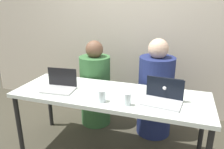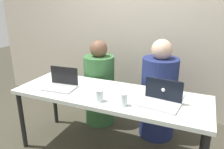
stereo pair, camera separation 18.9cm
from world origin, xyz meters
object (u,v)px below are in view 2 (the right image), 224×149
at_px(laptop_front_right, 161,100).
at_px(laptop_back_right, 165,93).
at_px(water_glass_center, 100,96).
at_px(person_on_left, 99,87).
at_px(laptop_front_left, 61,84).
at_px(water_glass_right, 124,101).
at_px(person_on_right, 158,95).

bearing_deg(laptop_front_right, laptop_back_right, 92.70).
xyz_separation_m(laptop_front_right, water_glass_center, (-0.54, -0.16, 0.00)).
xyz_separation_m(person_on_left, laptop_back_right, (0.94, -0.46, 0.26)).
bearing_deg(laptop_front_left, laptop_front_right, -3.60).
bearing_deg(laptop_back_right, laptop_front_right, 88.97).
bearing_deg(laptop_back_right, laptop_front_left, 12.40).
bearing_deg(water_glass_center, water_glass_right, 0.88).
relative_size(person_on_left, laptop_front_left, 3.34).
relative_size(laptop_front_left, water_glass_center, 3.09).
relative_size(person_on_right, water_glass_center, 10.92).
distance_m(person_on_left, water_glass_center, 0.90).
distance_m(person_on_right, laptop_front_right, 0.67).
relative_size(person_on_left, water_glass_center, 10.32).
bearing_deg(laptop_front_right, water_glass_right, -145.56).
relative_size(person_on_right, laptop_back_right, 3.57).
bearing_deg(laptop_back_right, water_glass_right, 48.23).
height_order(laptop_front_right, water_glass_right, laptop_front_right).
distance_m(laptop_front_right, water_glass_center, 0.56).
height_order(person_on_right, laptop_front_right, person_on_right).
bearing_deg(person_on_left, laptop_front_left, 66.22).
xyz_separation_m(person_on_right, water_glass_center, (-0.41, -0.77, 0.23)).
relative_size(laptop_front_right, laptop_front_left, 1.09).
relative_size(laptop_front_right, laptop_back_right, 1.10).
bearing_deg(laptop_back_right, person_on_left, -23.05).
height_order(person_on_right, laptop_back_right, person_on_right).
xyz_separation_m(laptop_back_right, water_glass_center, (-0.55, -0.31, 0.00)).
xyz_separation_m(person_on_left, water_glass_right, (0.63, -0.77, 0.26)).
bearing_deg(laptop_front_right, person_on_right, 109.03).
bearing_deg(laptop_front_left, water_glass_right, -14.50).
xyz_separation_m(laptop_front_left, water_glass_center, (0.53, -0.13, 0.00)).
xyz_separation_m(person_on_right, laptop_front_right, (0.13, -0.61, 0.23)).
distance_m(laptop_front_left, water_glass_right, 0.78).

